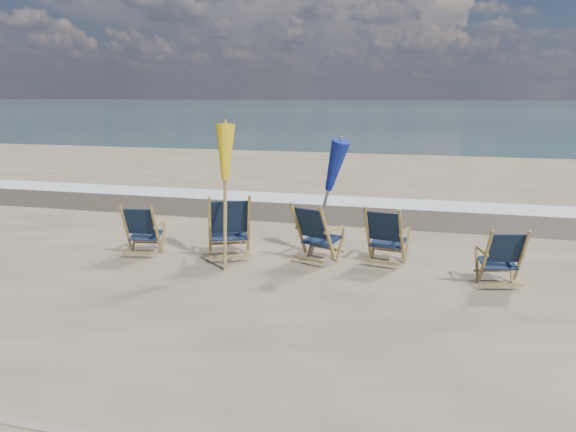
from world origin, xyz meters
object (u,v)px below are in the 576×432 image
umbrella_blue (325,167)px  beach_chair_2 (327,236)px  beach_chair_0 (156,230)px  beach_chair_1 (249,227)px  beach_chair_3 (401,238)px  umbrella_yellow (224,160)px  beach_chair_4 (522,258)px

umbrella_blue → beach_chair_2: bearing=-73.6°
beach_chair_0 → beach_chair_1: size_ratio=0.82×
beach_chair_3 → umbrella_blue: size_ratio=0.48×
beach_chair_3 → beach_chair_0: bearing=16.9°
beach_chair_1 → umbrella_yellow: size_ratio=0.50×
beach_chair_0 → beach_chair_4: bearing=169.2°
umbrella_yellow → beach_chair_0: bearing=170.7°
beach_chair_0 → beach_chair_1: bearing=178.9°
beach_chair_2 → beach_chair_3: bearing=-147.4°
beach_chair_0 → umbrella_blue: umbrella_blue is taller
beach_chair_2 → umbrella_yellow: size_ratio=0.45×
beach_chair_2 → umbrella_blue: bearing=-51.6°
beach_chair_4 → umbrella_yellow: umbrella_yellow is taller
beach_chair_2 → umbrella_yellow: (-1.52, -0.45, 1.19)m
beach_chair_2 → umbrella_blue: umbrella_blue is taller
beach_chair_4 → beach_chair_2: bearing=-20.3°
umbrella_blue → beach_chair_4: bearing=-16.2°
beach_chair_3 → umbrella_blue: 1.68m
beach_chair_1 → beach_chair_4: beach_chair_1 is taller
umbrella_yellow → umbrella_blue: bearing=36.3°
beach_chair_0 → beach_chair_4: beach_chair_0 is taller
beach_chair_3 → beach_chair_1: bearing=15.3°
beach_chair_0 → umbrella_yellow: (1.33, -0.22, 1.23)m
beach_chair_1 → umbrella_yellow: umbrella_yellow is taller
beach_chair_0 → beach_chair_3: 4.00m
beach_chair_3 → umbrella_yellow: size_ratio=0.44×
beach_chair_2 → beach_chair_3: 1.15m
beach_chair_0 → umbrella_yellow: 1.83m
beach_chair_0 → beach_chair_3: size_ratio=0.94×
beach_chair_1 → umbrella_yellow: 1.24m
umbrella_blue → beach_chair_1: bearing=-154.7°
beach_chair_4 → beach_chair_3: bearing=-31.2°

